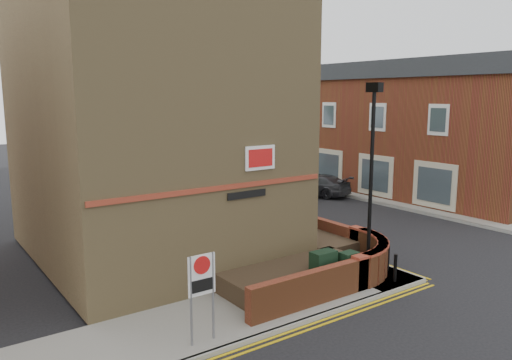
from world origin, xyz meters
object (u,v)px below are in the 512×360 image
(zone_sign, at_px, (202,282))
(lamppost, at_px, (371,180))
(silver_car_near, at_px, (253,199))
(utility_cabinet_large, at_px, (323,270))

(zone_sign, bearing_deg, lamppost, 6.07)
(lamppost, height_order, silver_car_near, lamppost)
(zone_sign, xyz_separation_m, silver_car_near, (9.07, 10.71, -0.91))
(silver_car_near, bearing_deg, utility_cabinet_large, -118.47)
(zone_sign, distance_m, silver_car_near, 14.06)
(utility_cabinet_large, xyz_separation_m, zone_sign, (-4.70, -0.80, 0.92))
(zone_sign, relative_size, silver_car_near, 0.50)
(lamppost, relative_size, zone_sign, 2.86)
(zone_sign, height_order, silver_car_near, zone_sign)
(utility_cabinet_large, relative_size, silver_car_near, 0.27)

